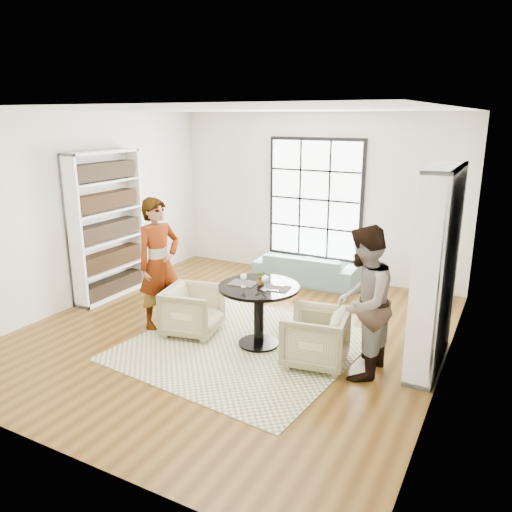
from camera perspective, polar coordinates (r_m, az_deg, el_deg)
The scene contains 16 objects.
ground at distance 7.11m, azimuth -2.50°, elevation -8.59°, with size 6.00×6.00×0.00m, color brown.
room_shell at distance 7.15m, azimuth -0.42°, elevation 2.23°, with size 6.00×6.01×6.00m.
rug at distance 6.67m, azimuth -1.48°, elevation -10.24°, with size 2.76×2.76×0.01m, color #C5BD93.
pedestal_table at distance 6.47m, azimuth 0.32°, elevation -5.33°, with size 1.04×1.04×0.83m.
sofa at distance 9.05m, azimuth 5.72°, elevation -1.43°, with size 1.84×0.72×0.54m, color slate.
armchair_left at distance 6.98m, azimuth -7.23°, elevation -6.20°, with size 0.72×0.74×0.67m, color tan.
armchair_right at distance 6.15m, azimuth 6.78°, elevation -9.24°, with size 0.73×0.75×0.69m, color tan.
person_left at distance 7.10m, azimuth -11.04°, elevation -0.88°, with size 0.68×0.45×1.86m, color gray.
person_right at distance 5.78m, azimuth 12.06°, elevation -5.26°, with size 0.86×0.67×1.78m, color gray.
placemat_left at distance 6.47m, azimuth -1.48°, elevation -3.13°, with size 0.34×0.26×0.01m, color #272422.
placemat_right at distance 6.29m, azimuth 2.28°, elevation -3.71°, with size 0.34×0.26×0.01m, color #272422.
cutlery_left at distance 6.47m, azimuth -1.48°, elevation -3.07°, with size 0.14×0.22×0.01m, color silver, non-canonical shape.
cutlery_right at distance 6.29m, azimuth 2.29°, elevation -3.65°, with size 0.14×0.22×0.01m, color silver, non-canonical shape.
wine_glass_left at distance 6.30m, azimuth -1.44°, elevation -2.47°, with size 0.08×0.08×0.18m.
wine_glass_right at distance 6.18m, azimuth 1.06°, elevation -2.70°, with size 0.09×0.09×0.20m.
flower_centerpiece at distance 6.40m, azimuth 0.68°, elevation -2.45°, with size 0.18×0.15×0.20m, color gray.
Camera 1 is at (3.30, -5.57, 2.92)m, focal length 35.00 mm.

